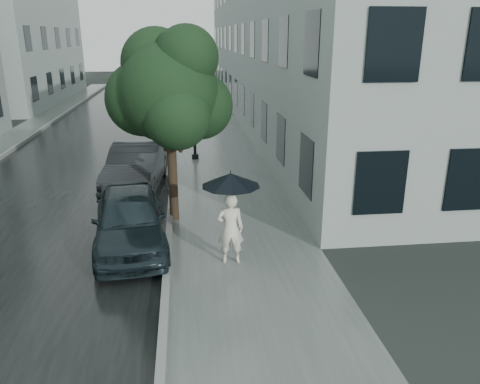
{
  "coord_description": "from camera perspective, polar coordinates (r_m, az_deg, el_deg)",
  "views": [
    {
      "loc": [
        -1.09,
        -8.22,
        4.8
      ],
      "look_at": [
        0.15,
        2.1,
        1.3
      ],
      "focal_mm": 35.0,
      "sensor_mm": 36.0,
      "label": 1
    }
  ],
  "objects": [
    {
      "name": "building_near",
      "position": [
        28.49,
        6.81,
        17.89
      ],
      "size": [
        7.02,
        36.0,
        9.0
      ],
      "color": "gray",
      "rests_on": "ground"
    },
    {
      "name": "street_tree",
      "position": [
        12.22,
        -8.69,
        12.1
      ],
      "size": [
        3.3,
        3.0,
        5.07
      ],
      "color": "#332619",
      "rests_on": "ground"
    },
    {
      "name": "pedestrian",
      "position": [
        10.18,
        -1.19,
        -4.48
      ],
      "size": [
        0.6,
        0.4,
        1.6
      ],
      "primitive_type": "imported",
      "rotation": [
        0.0,
        0.0,
        3.11
      ],
      "color": "beige",
      "rests_on": "sidewalk"
    },
    {
      "name": "car_far",
      "position": [
        15.71,
        -12.51,
        3.15
      ],
      "size": [
        1.94,
        4.52,
        1.45
      ],
      "primitive_type": "imported",
      "rotation": [
        0.0,
        0.0,
        -0.09
      ],
      "color": "#232628",
      "rests_on": "ground"
    },
    {
      "name": "building_far_b",
      "position": [
        40.28,
        -26.23,
        15.66
      ],
      "size": [
        7.02,
        18.0,
        8.0
      ],
      "color": "gray",
      "rests_on": "ground"
    },
    {
      "name": "asphalt_road",
      "position": [
        21.16,
        -17.56,
        4.63
      ],
      "size": [
        6.85,
        60.0,
        0.0
      ],
      "primitive_type": "cube",
      "color": "black",
      "rests_on": "ground"
    },
    {
      "name": "car_near",
      "position": [
        11.3,
        -13.32,
        -3.23
      ],
      "size": [
        2.07,
        4.2,
        1.38
      ],
      "primitive_type": "imported",
      "rotation": [
        0.0,
        0.0,
        0.11
      ],
      "color": "black",
      "rests_on": "ground"
    },
    {
      "name": "ground",
      "position": [
        9.58,
        0.62,
        -11.46
      ],
      "size": [
        120.0,
        120.0,
        0.0
      ],
      "primitive_type": "plane",
      "color": "black",
      "rests_on": "ground"
    },
    {
      "name": "umbrella",
      "position": [
        9.83,
        -1.14,
        1.52
      ],
      "size": [
        1.31,
        1.31,
        1.17
      ],
      "rotation": [
        0.0,
        0.0,
        -0.05
      ],
      "color": "black",
      "rests_on": "ground"
    },
    {
      "name": "kerb_near",
      "position": [
        20.77,
        -8.03,
        5.28
      ],
      "size": [
        0.15,
        60.0,
        0.15
      ],
      "primitive_type": "cube",
      "color": "slate",
      "rests_on": "ground"
    },
    {
      "name": "lamp_post",
      "position": [
        18.7,
        -6.23,
        12.85
      ],
      "size": [
        0.85,
        0.35,
        5.17
      ],
      "rotation": [
        0.0,
        0.0,
        -0.1
      ],
      "color": "black",
      "rests_on": "ground"
    },
    {
      "name": "kerb_far",
      "position": [
        22.08,
        -26.55,
        4.27
      ],
      "size": [
        0.15,
        60.0,
        0.15
      ],
      "primitive_type": "cube",
      "color": "slate",
      "rests_on": "ground"
    },
    {
      "name": "sidewalk",
      "position": [
        20.83,
        -2.98,
        5.27
      ],
      "size": [
        3.5,
        60.0,
        0.01
      ],
      "primitive_type": "cube",
      "color": "slate",
      "rests_on": "ground"
    }
  ]
}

